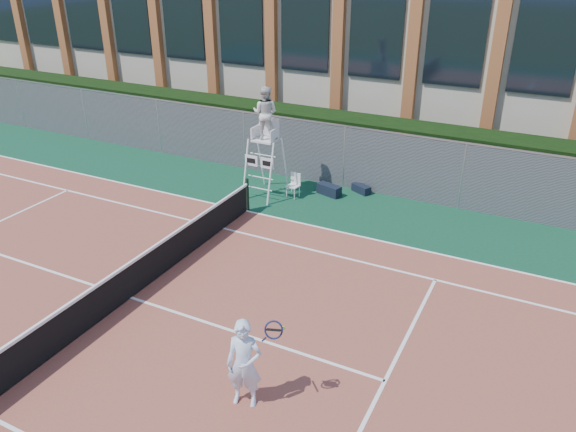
% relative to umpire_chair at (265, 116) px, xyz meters
% --- Properties ---
extents(ground, '(120.00, 120.00, 0.00)m').
position_rel_umpire_chair_xyz_m(ground, '(0.11, -7.05, -2.74)').
color(ground, '#233814').
extents(apron, '(36.00, 20.00, 0.01)m').
position_rel_umpire_chair_xyz_m(apron, '(0.11, -6.05, -2.73)').
color(apron, '#0E3D25').
rests_on(apron, ground).
extents(tennis_court, '(23.77, 10.97, 0.02)m').
position_rel_umpire_chair_xyz_m(tennis_court, '(0.11, -7.05, -2.72)').
color(tennis_court, brown).
rests_on(tennis_court, apron).
extents(tennis_net, '(0.10, 11.30, 1.10)m').
position_rel_umpire_chair_xyz_m(tennis_net, '(0.11, -7.05, -2.20)').
color(tennis_net, black).
rests_on(tennis_net, ground).
extents(fence, '(40.00, 0.06, 2.20)m').
position_rel_umpire_chair_xyz_m(fence, '(0.11, 1.75, -1.64)').
color(fence, '#595E60').
rests_on(fence, ground).
extents(hedge, '(40.00, 1.40, 2.20)m').
position_rel_umpire_chair_xyz_m(hedge, '(0.11, 2.95, -1.64)').
color(hedge, black).
rests_on(hedge, ground).
extents(building, '(45.00, 10.60, 8.22)m').
position_rel_umpire_chair_xyz_m(building, '(0.11, 10.90, 1.41)').
color(building, '#BDB59D').
rests_on(building, ground).
extents(umpire_chair, '(1.05, 1.61, 3.75)m').
position_rel_umpire_chair_xyz_m(umpire_chair, '(0.00, 0.00, 0.00)').
color(umpire_chair, white).
rests_on(umpire_chair, ground).
extents(plastic_chair, '(0.42, 0.42, 0.82)m').
position_rel_umpire_chair_xyz_m(plastic_chair, '(0.95, 0.22, -2.25)').
color(plastic_chair, silver).
rests_on(plastic_chair, apron).
extents(sports_bag_near, '(0.91, 0.56, 0.36)m').
position_rel_umpire_chair_xyz_m(sports_bag_near, '(1.96, 0.87, -2.55)').
color(sports_bag_near, black).
rests_on(sports_bag_near, apron).
extents(sports_bag_far, '(0.74, 0.57, 0.27)m').
position_rel_umpire_chair_xyz_m(sports_bag_far, '(2.86, 1.55, -2.59)').
color(sports_bag_far, black).
rests_on(sports_bag_far, apron).
extents(tennis_player, '(1.05, 0.75, 1.81)m').
position_rel_umpire_chair_xyz_m(tennis_player, '(4.36, -8.75, -1.80)').
color(tennis_player, silver).
rests_on(tennis_player, tennis_court).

